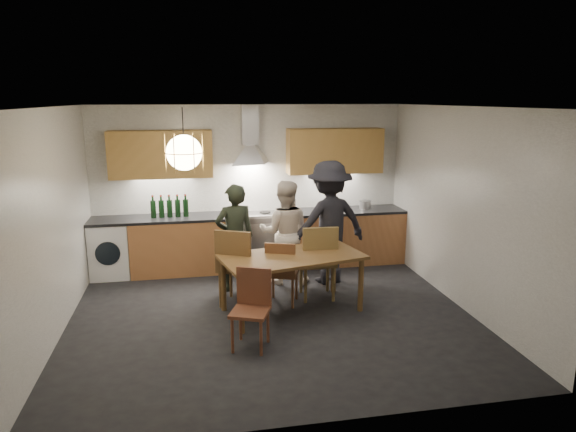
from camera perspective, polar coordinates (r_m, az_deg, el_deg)
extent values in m
plane|color=black|center=(6.63, -1.80, -11.03)|extent=(5.00, 5.00, 0.00)
cube|color=white|center=(8.41, -4.26, 3.37)|extent=(5.00, 0.02, 2.60)
cube|color=white|center=(4.10, 3.01, -7.01)|extent=(5.00, 0.02, 2.60)
cube|color=white|center=(6.35, -24.78, -0.97)|extent=(0.02, 4.50, 2.60)
cube|color=white|center=(7.04, 18.66, 0.83)|extent=(0.02, 4.50, 2.60)
cube|color=silver|center=(6.06, -1.98, 12.04)|extent=(5.00, 4.50, 0.02)
cube|color=#CB854E|center=(8.26, -12.05, -3.25)|extent=(1.45, 0.60, 0.86)
cube|color=#CB854E|center=(8.60, 5.89, -2.38)|extent=(2.05, 0.60, 0.86)
cube|color=white|center=(8.36, -19.10, -3.54)|extent=(0.58, 0.58, 0.85)
cube|color=black|center=(8.16, -14.30, -0.30)|extent=(2.05, 0.62, 0.04)
cube|color=black|center=(8.49, 5.96, 0.54)|extent=(2.05, 0.62, 0.04)
cube|color=silver|center=(8.32, -3.92, -3.09)|extent=(0.90, 0.60, 0.80)
cube|color=black|center=(8.05, -3.67, -3.78)|extent=(0.78, 0.02, 0.42)
cube|color=slate|center=(8.21, -3.96, -0.14)|extent=(0.90, 0.60, 0.08)
cube|color=silver|center=(7.94, -3.75, -0.14)|extent=(0.90, 0.08, 0.04)
cube|color=tan|center=(8.12, -13.93, 6.68)|extent=(1.55, 0.35, 0.72)
cube|color=tan|center=(8.43, 5.22, 7.22)|extent=(1.55, 0.35, 0.72)
cube|color=silver|center=(8.17, -4.27, 10.08)|extent=(0.26, 0.22, 0.62)
cylinder|color=black|center=(5.90, -11.58, 9.33)|extent=(0.01, 0.01, 0.50)
sphere|color=#FFE0A5|center=(5.92, -11.47, 6.91)|extent=(0.40, 0.40, 0.40)
torus|color=gold|center=(5.92, -11.47, 6.91)|extent=(0.43, 0.43, 0.01)
cube|color=brown|center=(6.54, 0.45, -4.56)|extent=(1.93, 1.26, 0.04)
cylinder|color=brown|center=(6.07, -5.20, -9.79)|extent=(0.07, 0.07, 0.71)
cylinder|color=brown|center=(6.72, -7.20, -7.54)|extent=(0.07, 0.07, 0.71)
cylinder|color=brown|center=(6.72, 8.09, -7.59)|extent=(0.07, 0.07, 0.71)
cylinder|color=brown|center=(7.31, 5.09, -5.78)|extent=(0.07, 0.07, 0.71)
cube|color=brown|center=(6.85, -5.47, -5.67)|extent=(0.64, 0.64, 0.05)
cube|color=brown|center=(6.57, -6.15, -3.90)|extent=(0.45, 0.24, 0.53)
cylinder|color=brown|center=(7.06, -3.39, -7.39)|extent=(0.04, 0.04, 0.49)
cylinder|color=brown|center=(6.71, -4.39, -8.50)|extent=(0.04, 0.04, 0.49)
cylinder|color=brown|center=(7.18, -6.37, -7.09)|extent=(0.04, 0.04, 0.49)
cylinder|color=brown|center=(6.84, -7.51, -8.16)|extent=(0.04, 0.04, 0.49)
cube|color=brown|center=(6.87, -0.60, -6.31)|extent=(0.51, 0.51, 0.04)
cube|color=brown|center=(6.63, -0.89, -4.89)|extent=(0.39, 0.18, 0.44)
cylinder|color=brown|center=(7.07, 0.94, -7.67)|extent=(0.03, 0.03, 0.41)
cylinder|color=brown|center=(6.78, 0.51, -8.62)|extent=(0.03, 0.03, 0.41)
cylinder|color=brown|center=(7.13, -1.65, -7.51)|extent=(0.03, 0.03, 0.41)
cylinder|color=brown|center=(6.83, -2.19, -8.44)|extent=(0.03, 0.03, 0.41)
cube|color=brown|center=(7.06, 3.26, -5.12)|extent=(0.50, 0.50, 0.05)
cube|color=brown|center=(6.78, 3.63, -3.41)|extent=(0.47, 0.07, 0.52)
cylinder|color=brown|center=(7.36, 4.42, -6.55)|extent=(0.04, 0.04, 0.48)
cylinder|color=brown|center=(7.01, 5.08, -7.58)|extent=(0.04, 0.04, 0.48)
cylinder|color=brown|center=(7.30, 1.46, -6.70)|extent=(0.04, 0.04, 0.48)
cylinder|color=brown|center=(6.94, 1.97, -7.76)|extent=(0.04, 0.04, 0.48)
cube|color=brown|center=(5.71, -4.23, -10.58)|extent=(0.51, 0.51, 0.04)
cube|color=brown|center=(5.78, -3.80, -7.76)|extent=(0.38, 0.18, 0.43)
cylinder|color=brown|center=(5.70, -6.21, -13.09)|extent=(0.03, 0.03, 0.40)
cylinder|color=brown|center=(5.98, -5.28, -11.78)|extent=(0.03, 0.03, 0.40)
cylinder|color=brown|center=(5.62, -3.02, -13.42)|extent=(0.03, 0.03, 0.40)
cylinder|color=brown|center=(5.90, -2.25, -12.08)|extent=(0.03, 0.03, 0.40)
imported|color=black|center=(7.29, -5.91, -2.41)|extent=(0.62, 0.46, 1.54)
imported|color=beige|center=(7.54, -0.38, -1.83)|extent=(0.86, 0.74, 1.54)
imported|color=black|center=(7.57, 4.57, -0.72)|extent=(1.29, 0.90, 1.82)
imported|color=silver|center=(8.36, 4.14, 0.80)|extent=(0.36, 0.36, 0.08)
cylinder|color=#B0B0B3|center=(8.60, 8.55, 1.22)|extent=(0.22, 0.22, 0.13)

